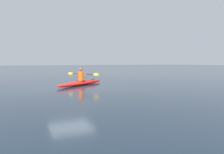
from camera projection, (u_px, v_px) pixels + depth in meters
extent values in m
plane|color=#1E2D3D|center=(71.00, 86.00, 12.13)|extent=(160.00, 160.00, 0.00)
ellipsoid|color=red|center=(81.00, 83.00, 12.73)|extent=(3.76, 2.95, 0.28)
torus|color=black|center=(81.00, 81.00, 12.71)|extent=(0.73, 0.73, 0.04)
cylinder|color=black|center=(93.00, 79.00, 13.82)|extent=(0.18, 0.18, 0.02)
cylinder|color=#E04C14|center=(81.00, 76.00, 12.66)|extent=(0.32, 0.32, 0.58)
sphere|color=brown|center=(81.00, 69.00, 12.63)|extent=(0.21, 0.21, 0.21)
cylinder|color=black|center=(83.00, 74.00, 12.82)|extent=(1.17, 1.60, 0.03)
ellipsoid|color=gold|center=(70.00, 74.00, 13.30)|extent=(0.27, 0.35, 0.17)
ellipsoid|color=gold|center=(96.00, 75.00, 12.35)|extent=(0.27, 0.35, 0.17)
cylinder|color=brown|center=(78.00, 74.00, 12.85)|extent=(0.30, 0.21, 0.34)
cylinder|color=brown|center=(85.00, 75.00, 12.59)|extent=(0.15, 0.32, 0.34)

